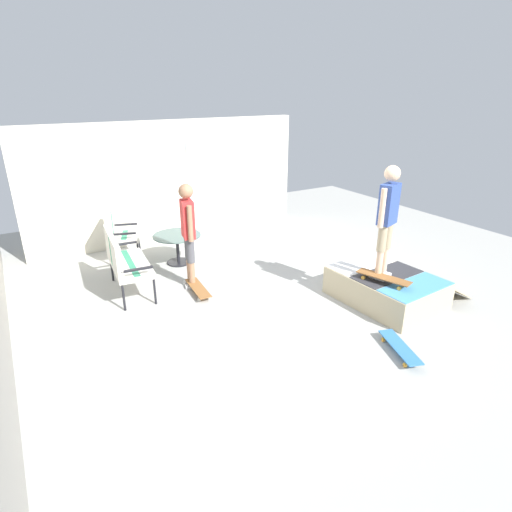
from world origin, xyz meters
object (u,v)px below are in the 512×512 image
Objects in this scene: skateboard_by_bench at (198,288)px; patio_bench at (122,258)px; skate_ramp at (387,287)px; patio_chair_near_house at (118,231)px; skateboard_on_ramp at (383,278)px; patio_table at (177,243)px; skateboard_spare at (400,347)px; person_skater at (387,215)px; person_watching at (188,228)px.

patio_bench is at bearing 58.91° from skateboard_by_bench.
skate_ramp is 1.84× the size of patio_chair_near_house.
patio_chair_near_house reaches higher than skateboard_on_ramp.
patio_chair_near_house is at bearing 39.76° from skate_ramp.
patio_table is at bearing 30.19° from skateboard_on_ramp.
skateboard_spare is at bearing -155.52° from patio_chair_near_house.
patio_table is 3.90m from person_skater.
patio_table is 1.10× the size of skateboard_by_bench.
person_skater reaches higher than patio_table.
patio_chair_near_house is at bearing 24.48° from skateboard_spare.
person_watching is at bearing 42.83° from skateboard_on_ramp.
patio_table reaches higher than skateboard_by_bench.
patio_bench reaches higher than patio_table.
patio_chair_near_house is 4.91m from person_skater.
person_watching is at bearing 170.54° from patio_table.
skateboard_by_bench is at bearing 51.64° from person_skater.
patio_bench and patio_chair_near_house have the same top height.
patio_bench is 1.27× the size of patio_chair_near_house.
skateboard_on_ramp reaches higher than skateboard_by_bench.
person_skater is 2.06× the size of skateboard_spare.
person_skater reaches higher than skateboard_on_ramp.
skateboard_by_bench is at bearing 54.25° from skate_ramp.
patio_chair_near_house is 1.16m from patio_table.
patio_table is 1.09× the size of skateboard_on_ramp.
skateboard_on_ramp is at bearing -132.58° from skateboard_by_bench.
patio_chair_near_house is 1.25× the size of skateboard_by_bench.
person_skater reaches higher than patio_bench.
patio_chair_near_house is at bearing 53.37° from patio_table.
skateboard_spare is (-2.87, -1.52, 0.00)m from skateboard_by_bench.
person_skater reaches higher than skateboard_by_bench.
skateboard_spare is at bearing -154.83° from person_watching.
skate_ramp is 4.21m from patio_bench.
patio_table is at bearing 17.36° from skateboard_spare.
patio_bench is 1.44m from patio_table.
patio_bench is 1.59× the size of skateboard_by_bench.
skate_ramp is 2.28× the size of skateboard_spare.
skate_ramp is 4.97m from patio_chair_near_house.
skateboard_on_ramp reaches higher than skate_ramp.
person_watching reaches higher than patio_chair_near_house.
skateboard_by_bench is 2.92m from skateboard_on_ramp.
skateboard_on_ramp is at bearing -137.17° from person_watching.
patio_table is (-0.68, -0.91, -0.21)m from patio_chair_near_house.
person_watching is 3.65m from skateboard_spare.
patio_table is 0.53× the size of person_skater.
person_skater is 2.07× the size of skateboard_by_bench.
skateboard_by_bench is (1.76, 2.45, -0.15)m from skate_ramp.
skateboard_on_ramp is at bearing 120.38° from skate_ramp.
patio_table is (3.13, 2.26, 0.17)m from skate_ramp.
person_skater is at bearing -33.66° from skateboard_spare.
skateboard_on_ramp is (0.92, -0.61, 0.46)m from skateboard_spare.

